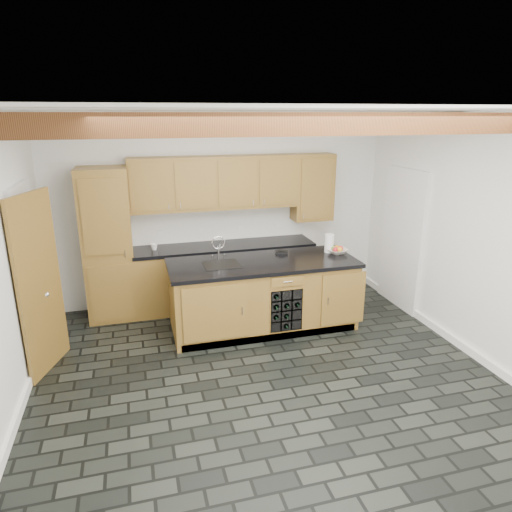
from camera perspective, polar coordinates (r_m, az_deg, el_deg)
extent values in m
plane|color=black|center=(5.13, 1.69, -15.30)|extent=(5.00, 5.00, 0.00)
plane|color=white|center=(6.88, -4.33, 5.86)|extent=(5.00, 0.00, 5.00)
plane|color=white|center=(5.76, 26.37, 1.80)|extent=(0.00, 5.00, 5.00)
plane|color=white|center=(4.32, 2.03, 17.80)|extent=(5.00, 5.00, 0.00)
cube|color=brown|center=(3.19, 8.70, 15.99)|extent=(4.90, 0.15, 0.15)
cube|color=brown|center=(4.89, -0.16, 16.59)|extent=(4.90, 0.15, 0.15)
cube|color=white|center=(5.08, -27.58, -17.20)|extent=(0.04, 5.00, 0.10)
cube|color=white|center=(6.21, 24.55, -10.29)|extent=(0.04, 5.00, 0.10)
cube|color=white|center=(5.82, -26.35, -1.98)|extent=(0.06, 0.94, 2.04)
cube|color=olive|center=(5.47, -25.42, -3.24)|extent=(0.31, 0.77, 2.00)
cube|color=white|center=(6.98, 17.77, 2.03)|extent=(0.06, 0.98, 2.04)
cube|color=black|center=(7.00, 17.93, 1.88)|extent=(0.02, 0.86, 1.96)
cube|color=olive|center=(6.56, -18.02, 1.32)|extent=(0.65, 0.60, 2.10)
cube|color=olive|center=(6.85, -3.87, -2.53)|extent=(2.60, 0.60, 0.88)
cube|color=black|center=(6.71, -3.95, 1.21)|extent=(2.64, 0.62, 0.05)
cube|color=white|center=(6.91, -4.48, 4.12)|extent=(2.60, 0.02, 0.52)
cube|color=olive|center=(6.62, -5.19, 9.11)|extent=(2.40, 0.35, 0.75)
cube|color=olive|center=(7.05, 7.04, 8.54)|extent=(0.60, 0.35, 1.00)
cube|color=olive|center=(6.11, 0.85, -5.03)|extent=(2.40, 0.90, 0.88)
cube|color=black|center=(5.95, 0.87, -0.88)|extent=(2.46, 0.96, 0.05)
cube|color=olive|center=(5.53, -5.04, -7.14)|extent=(0.80, 0.02, 0.70)
cube|color=olive|center=(6.02, 10.86, -5.29)|extent=(0.60, 0.02, 0.70)
cube|color=black|center=(5.90, 3.38, -6.31)|extent=(0.42, 0.30, 0.56)
cylinder|color=black|center=(5.90, 3.49, -7.08)|extent=(0.07, 0.26, 0.07)
cylinder|color=black|center=(5.95, 3.47, -8.31)|extent=(0.07, 0.26, 0.07)
cylinder|color=black|center=(5.85, 2.19, -7.24)|extent=(0.07, 0.26, 0.07)
cylinder|color=black|center=(5.80, 2.20, -5.98)|extent=(0.07, 0.26, 0.07)
cylinder|color=black|center=(5.84, 3.52, -5.83)|extent=(0.07, 0.26, 0.07)
cylinder|color=black|center=(5.88, 4.82, -5.68)|extent=(0.07, 0.26, 0.07)
cylinder|color=black|center=(5.74, 2.22, -4.70)|extent=(0.07, 0.26, 0.07)
cube|color=black|center=(5.82, -4.34, -1.14)|extent=(0.45, 0.40, 0.02)
cylinder|color=silver|center=(5.95, -4.70, 0.35)|extent=(0.02, 0.02, 0.20)
torus|color=silver|center=(5.91, -4.73, 1.64)|extent=(0.18, 0.02, 0.18)
cylinder|color=silver|center=(5.96, -5.44, -0.27)|extent=(0.02, 0.02, 0.08)
cylinder|color=silver|center=(5.99, -3.93, -0.14)|extent=(0.02, 0.02, 0.08)
cube|color=black|center=(6.27, 3.21, 0.49)|extent=(0.18, 0.12, 0.04)
cylinder|color=black|center=(6.27, 3.22, 0.71)|extent=(0.11, 0.11, 0.01)
imported|color=beige|center=(6.36, 10.10, 0.60)|extent=(0.31, 0.31, 0.07)
sphere|color=red|center=(6.37, 10.53, 0.94)|extent=(0.07, 0.07, 0.07)
sphere|color=orange|center=(6.39, 10.07, 1.04)|extent=(0.07, 0.07, 0.07)
sphere|color=#478223|center=(6.36, 9.68, 0.96)|extent=(0.07, 0.07, 0.07)
sphere|color=red|center=(6.30, 9.89, 0.81)|extent=(0.07, 0.07, 0.07)
sphere|color=gold|center=(6.31, 10.42, 0.80)|extent=(0.07, 0.07, 0.07)
cylinder|color=white|center=(6.38, 9.14, 1.58)|extent=(0.13, 0.13, 0.25)
imported|color=white|center=(6.57, -12.62, 1.13)|extent=(0.11, 0.11, 0.09)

